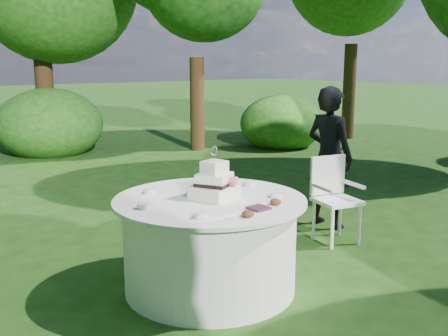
% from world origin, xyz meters
% --- Properties ---
extents(ground, '(80.00, 80.00, 0.00)m').
position_xyz_m(ground, '(0.00, 0.00, 0.00)').
color(ground, '#1A350E').
rests_on(ground, ground).
extents(napkins, '(0.14, 0.14, 0.02)m').
position_xyz_m(napkins, '(0.08, -0.48, 0.78)').
color(napkins, '#411B37').
rests_on(napkins, table).
extents(feather_plume, '(0.48, 0.07, 0.01)m').
position_xyz_m(feather_plume, '(-0.25, -0.47, 0.78)').
color(feather_plume, white).
rests_on(feather_plume, table).
extents(guest, '(0.41, 0.60, 1.60)m').
position_xyz_m(guest, '(2.09, 0.47, 0.80)').
color(guest, black).
rests_on(guest, ground).
extents(table, '(1.56, 1.56, 0.77)m').
position_xyz_m(table, '(0.00, 0.00, 0.39)').
color(table, white).
rests_on(table, ground).
extents(cake, '(0.38, 0.38, 0.43)m').
position_xyz_m(cake, '(0.05, -0.01, 0.88)').
color(cake, silver).
rests_on(cake, table).
extents(chair, '(0.51, 0.51, 0.89)m').
position_xyz_m(chair, '(1.74, 0.13, 0.52)').
color(chair, white).
rests_on(chair, ground).
extents(votives, '(1.21, 0.94, 0.04)m').
position_xyz_m(votives, '(0.04, 0.06, 0.79)').
color(votives, white).
rests_on(votives, table).
extents(petal_cups, '(0.59, 1.16, 0.05)m').
position_xyz_m(petal_cups, '(0.18, -0.19, 0.79)').
color(petal_cups, '#562D16').
rests_on(petal_cups, table).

